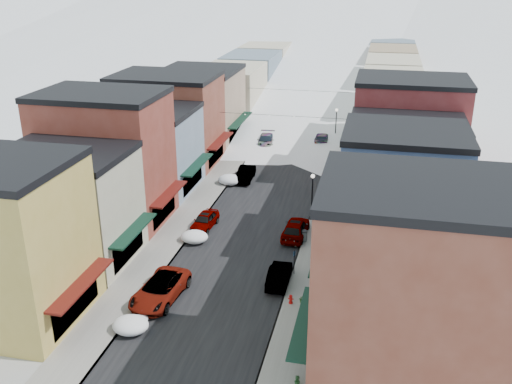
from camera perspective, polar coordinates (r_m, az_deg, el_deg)
The scene contains 39 objects.
ground at distance 36.12m, azimuth -8.49°, elevation -18.05°, with size 600.00×600.00×0.00m, color gray.
road at distance 89.33m, azimuth 5.10°, elevation 6.82°, with size 10.00×160.00×0.01m, color black.
sidewalk_left at distance 90.35m, azimuth 0.92°, elevation 7.12°, with size 3.20×160.00×0.15m, color gray.
sidewalk_right at distance 88.75m, azimuth 9.35°, elevation 6.56°, with size 3.20×160.00×0.15m, color gray.
curb_left at distance 90.06m, azimuth 1.89°, elevation 7.07°, with size 0.10×160.00×0.15m, color slate.
curb_right at distance 88.83m, azimuth 8.35°, elevation 6.64°, with size 0.10×160.00×0.15m, color slate.
bldg_l_yellow at distance 41.88m, azimuth -24.16°, elevation -4.57°, with size 11.30×8.70×11.50m.
bldg_l_cream at distance 48.64m, azimuth -18.28°, elevation -1.39°, with size 11.30×8.20×9.50m.
bldg_l_brick_near at distance 54.88m, azimuth -14.82°, elevation 3.30°, with size 12.30×8.20×12.50m.
bldg_l_grayblue at distance 62.49m, azimuth -10.81°, elevation 4.21°, with size 11.30×9.20×9.00m.
bldg_l_brick_far at distance 70.59m, azimuth -8.81°, elevation 7.21°, with size 13.30×9.20×11.00m.
bldg_l_tan at distance 79.52m, azimuth -5.54°, elevation 8.64°, with size 11.30×11.20×10.00m.
bldg_r_brick_near at distance 33.29m, azimuth 15.80°, elevation -9.33°, with size 12.30×9.20×12.50m.
bldg_r_green at distance 41.89m, azimuth 14.42°, elevation -4.76°, with size 11.30×9.20×9.50m.
bldg_r_blue at distance 49.95m, azimuth 14.31°, elevation 0.29°, with size 11.30×9.20×10.50m.
bldg_r_cream at distance 58.69m, azimuth 14.59°, elevation 2.72°, with size 12.30×9.20×9.00m.
bldg_r_brick_far at distance 66.97m, azimuth 14.98°, elevation 6.15°, with size 13.30×9.20×11.50m.
bldg_r_tan at distance 76.86m, azimuth 13.96°, elevation 7.45°, with size 11.30×11.20×9.50m.
distant_blocks at distance 110.81m, azimuth 6.80°, elevation 11.81°, with size 34.00×55.00×8.00m.
overhead_cables at distance 75.81m, azimuth 3.97°, elevation 8.97°, with size 16.40×15.04×0.04m.
car_white_suv at distance 43.00m, azimuth -9.58°, elevation -9.57°, with size 2.77×6.01×1.67m, color silver.
car_silver_sedan at distance 53.57m, azimuth -5.16°, elevation -2.85°, with size 1.73×4.29×1.46m, color #A4A6AC.
car_dark_hatch at distance 65.03m, azimuth -1.06°, elevation 1.82°, with size 1.62×4.66×1.53m, color black.
car_silver_wagon at distance 77.35m, azimuth 1.00°, elevation 5.15°, with size 2.28×5.60×1.63m, color #94969B.
car_green_sedan at distance 44.48m, azimuth 2.32°, elevation -8.28°, with size 1.52×4.35×1.43m, color black.
car_gray_suv at distance 51.64m, azimuth 3.97°, elevation -3.64°, with size 2.02×5.03×1.71m, color gray.
car_black_sedan at distance 78.73m, azimuth 6.62°, elevation 5.29°, with size 2.22×5.46×1.58m, color black.
car_lane_silver at distance 79.83m, azimuth 2.93°, elevation 5.58°, with size 1.68×4.16×1.42m, color #94979C.
car_lane_white at distance 91.36m, azimuth 6.00°, elevation 7.59°, with size 2.38×5.17×1.44m, color white.
fire_hydrant at distance 42.03m, azimuth 3.50°, elevation -10.66°, with size 0.41×0.31×0.70m.
parking_sign at distance 45.26m, azimuth 3.85°, elevation -6.81°, with size 0.11×0.27×2.08m.
trash_can at distance 50.77m, azimuth 4.80°, elevation -4.38°, with size 0.59×0.59×1.01m.
streetlamp_near at distance 54.13m, azimuth 5.65°, elevation 0.09°, with size 0.38×0.38×4.62m.
streetlamp_far at distance 78.89m, azimuth 8.01°, elevation 7.03°, with size 0.39×0.39×4.74m.
planter_near at distance 42.11m, azimuth 4.65°, elevation -10.68°, with size 0.52×0.45×0.58m, color #37632C.
planter_far at distance 35.07m, azimuth 4.14°, elevation -18.30°, with size 0.34×0.34×0.60m, color #29592B.
snow_pile_near at distance 40.20m, azimuth -12.35°, elevation -12.82°, with size 2.48×2.73×1.05m.
snow_pile_mid at distance 51.10m, azimuth -6.13°, elevation -4.45°, with size 2.45×2.71×1.04m.
snow_pile_far at distance 64.00m, azimuth -2.59°, elevation 1.25°, with size 2.65×2.83×1.12m.
Camera 1 is at (10.86, -25.62, 23.03)m, focal length 40.00 mm.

